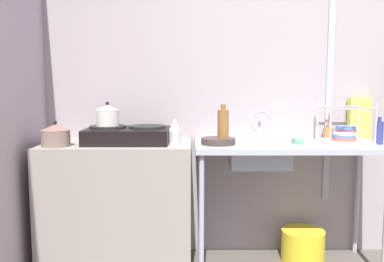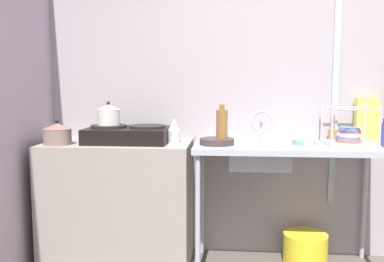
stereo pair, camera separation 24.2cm
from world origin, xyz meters
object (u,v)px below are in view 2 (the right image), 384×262
(stove, at_px, (128,134))
(pot_on_left_burner, at_px, (109,115))
(cup_by_rack, at_px, (307,140))
(bottle_by_sink, at_px, (222,127))
(bucket_on_floor, at_px, (305,249))
(dish_rack, at_px, (349,137))
(sink_basin, at_px, (259,156))
(bottle_by_rack, at_px, (384,134))
(cereal_box, at_px, (366,119))
(frying_pan, at_px, (217,141))
(percolator, at_px, (174,131))
(utensil_jar, at_px, (333,135))
(pot_beside_stove, at_px, (57,134))
(faucet, at_px, (262,123))
(small_bowl_on_drainboard, at_px, (304,142))

(stove, distance_m, pot_on_left_burner, 0.20)
(stove, xyz_separation_m, cup_by_rack, (1.25, -0.05, -0.02))
(bottle_by_sink, bearing_deg, bucket_on_floor, 11.34)
(pot_on_left_burner, height_order, dish_rack, pot_on_left_burner)
(sink_basin, height_order, bottle_by_rack, bottle_by_rack)
(sink_basin, height_order, cereal_box, cereal_box)
(frying_pan, relative_size, cup_by_rack, 2.74)
(frying_pan, bearing_deg, percolator, 168.76)
(sink_basin, relative_size, cereal_box, 1.31)
(sink_basin, distance_m, utensil_jar, 0.63)
(pot_on_left_burner, bearing_deg, sink_basin, -0.89)
(frying_pan, relative_size, utensil_jar, 1.21)
(bottle_by_sink, relative_size, bottle_by_rack, 1.46)
(cereal_box, bearing_deg, percolator, -174.44)
(pot_beside_stove, distance_m, sink_basin, 1.41)
(frying_pan, relative_size, bottle_by_rack, 1.26)
(pot_beside_stove, relative_size, percolator, 1.12)
(faucet, bearing_deg, cup_by_rack, -25.41)
(stove, height_order, bottle_by_sink, bottle_by_sink)
(faucet, relative_size, small_bowl_on_drainboard, 1.48)
(pot_beside_stove, bearing_deg, cup_by_rack, 3.35)
(dish_rack, xyz_separation_m, cup_by_rack, (-0.30, -0.10, -0.01))
(stove, height_order, frying_pan, stove)
(pot_beside_stove, height_order, cup_by_rack, pot_beside_stove)
(percolator, bearing_deg, dish_rack, 2.00)
(faucet, relative_size, bucket_on_floor, 0.72)
(cup_by_rack, height_order, bucket_on_floor, cup_by_rack)
(small_bowl_on_drainboard, relative_size, bottle_by_sink, 0.56)
(pot_on_left_burner, xyz_separation_m, pot_beside_stove, (-0.32, -0.15, -0.12))
(utensil_jar, height_order, bucket_on_floor, utensil_jar)
(bucket_on_floor, bearing_deg, utensil_jar, 34.22)
(pot_on_left_burner, height_order, bucket_on_floor, pot_on_left_burner)
(stove, relative_size, small_bowl_on_drainboard, 3.76)
(bottle_by_sink, height_order, bottle_by_rack, bottle_by_sink)
(pot_beside_stove, distance_m, percolator, 0.81)
(cereal_box, bearing_deg, utensil_jar, 178.07)
(sink_basin, distance_m, bucket_on_floor, 0.79)
(frying_pan, distance_m, dish_rack, 0.93)
(cup_by_rack, bearing_deg, frying_pan, -179.81)
(pot_on_left_burner, bearing_deg, small_bowl_on_drainboard, -0.40)
(pot_beside_stove, distance_m, cup_by_rack, 1.72)
(bottle_by_rack, distance_m, bucket_on_floor, 1.00)
(pot_on_left_burner, bearing_deg, utensil_jar, 7.66)
(pot_on_left_burner, height_order, cereal_box, cereal_box)
(sink_basin, height_order, small_bowl_on_drainboard, small_bowl_on_drainboard)
(bucket_on_floor, bearing_deg, cereal_box, 18.42)
(small_bowl_on_drainboard, bearing_deg, utensil_jar, 41.47)
(cereal_box, distance_m, bucket_on_floor, 1.05)
(bottle_by_rack, relative_size, bucket_on_floor, 0.60)
(utensil_jar, bearing_deg, bottle_by_rack, -47.04)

